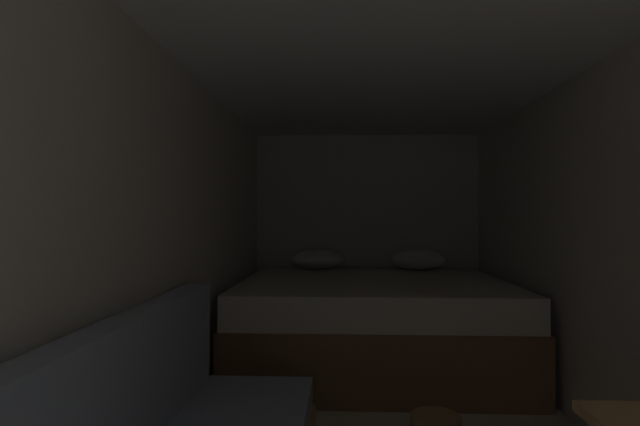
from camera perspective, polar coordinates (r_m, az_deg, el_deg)
name	(u,v)px	position (r m, az deg, el deg)	size (l,w,h in m)	color
wall_back	(366,235)	(4.78, 5.56, -2.70)	(2.30, 0.05, 2.00)	beige
wall_left	(158,256)	(2.42, -18.83, -4.93)	(0.05, 5.00, 2.00)	beige
wall_right	(640,258)	(2.64, 33.97, -4.52)	(0.05, 5.00, 2.00)	beige
ceiling_slab	(393,39)	(2.41, 8.74, 19.88)	(2.30, 5.00, 0.05)	white
bed	(372,321)	(3.93, 6.28, -12.75)	(2.08, 1.78, 0.88)	brown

